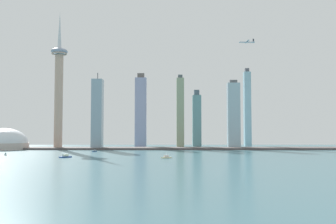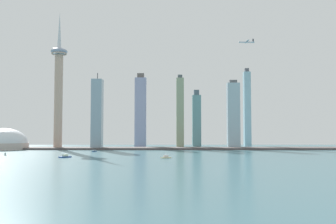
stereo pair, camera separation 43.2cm
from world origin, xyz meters
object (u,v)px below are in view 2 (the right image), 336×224
Objects in this scene: airplane at (247,42)px; skyscraper_5 at (180,113)px; skyscraper_0 at (234,115)px; boat_3 at (166,157)px; skyscraper_1 at (247,109)px; skyscraper_4 at (141,111)px; boat_1 at (6,154)px; stadium_dome at (5,144)px; skyscraper_6 at (197,121)px; observation_tower at (59,84)px; boat_0 at (95,151)px; skyscraper_3 at (98,114)px; boat_2 at (65,156)px.

skyscraper_5 is at bearing -43.92° from airplane.
airplane reaches higher than skyscraper_0.
skyscraper_0 reaches higher than boat_3.
skyscraper_1 is 1.06× the size of skyscraper_4.
boat_1 is (-421.08, -288.71, -85.76)m from skyscraper_1.
stadium_dome is 0.50× the size of skyscraper_1.
skyscraper_0 is at bearing -21.83° from skyscraper_4.
boat_3 is at bearing -102.10° from skyscraper_6.
skyscraper_6 is at bearing -55.05° from airplane.
stadium_dome is at bearing -155.00° from skyscraper_4.
observation_tower is 36.97× the size of boat_0.
skyscraper_3 is at bearing -14.47° from airplane.
skyscraper_5 is (-154.27, -52.38, -11.29)m from skyscraper_1.
skyscraper_5 is 20.57× the size of boat_0.
airplane is at bearing -6.42° from stadium_dome.
boat_0 is at bearing -22.85° from stadium_dome.
skyscraper_5 is at bearing 14.14° from skyscraper_3.
boat_0 is at bearing -82.07° from boat_1.
boat_3 is (-182.70, -345.09, -85.84)m from skyscraper_1.
skyscraper_6 is at bearing 162.74° from skyscraper_0.
skyscraper_1 reaches higher than skyscraper_3.
boat_2 is at bearing -136.32° from skyscraper_0.
skyscraper_3 is (-278.99, -24.16, 1.00)m from skyscraper_0.
skyscraper_1 reaches higher than skyscraper_0.
skyscraper_6 reaches higher than boat_3.
stadium_dome reaches higher than boat_3.
skyscraper_4 is 356.12m from boat_1.
observation_tower is at bearing -176.86° from skyscraper_0.
skyscraper_3 reaches higher than boat_3.
skyscraper_4 is 1.09× the size of skyscraper_5.
observation_tower is at bearing 102.89° from boat_3.
skyscraper_6 is (-75.03, 23.32, -10.78)m from skyscraper_0.
boat_0 is 0.52× the size of boat_3.
observation_tower is 1.56× the size of skyscraper_1.
stadium_dome is at bearing -174.96° from skyscraper_0.
stadium_dome is at bearing -170.40° from skyscraper_5.
boat_0 is 0.77× the size of boat_1.
airplane is (466.38, -52.45, 188.88)m from stadium_dome.
skyscraper_6 reaches higher than boat_1.
stadium_dome is 462.32m from skyscraper_0.
skyscraper_5 is 205.62m from airplane.
skyscraper_3 is 173.93m from skyscraper_5.
skyscraper_0 is 0.79× the size of skyscraper_1.
stadium_dome is 0.57× the size of skyscraper_5.
skyscraper_5 is at bearing -171.93° from skyscraper_6.
boat_2 is (-11.17, -142.19, 0.31)m from boat_0.
skyscraper_6 is (381.92, 63.64, 46.80)m from stadium_dome.
skyscraper_1 reaches higher than skyscraper_6.
observation_tower reaches higher than boat_1.
observation_tower is 156.21m from stadium_dome.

